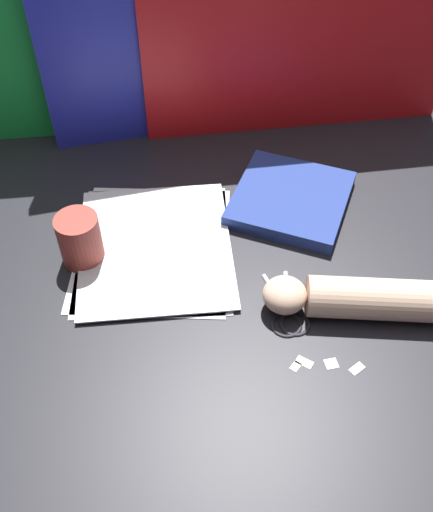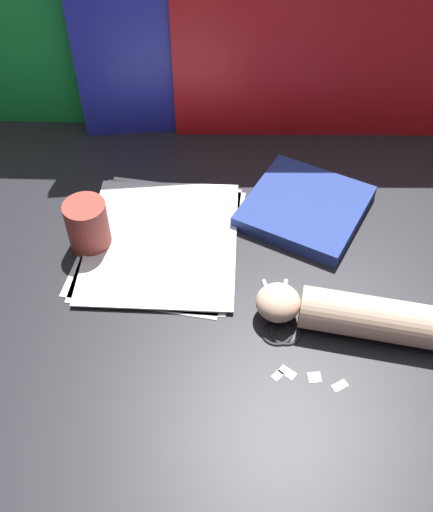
# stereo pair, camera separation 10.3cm
# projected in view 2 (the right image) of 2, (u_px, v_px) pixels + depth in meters

# --- Properties ---
(ground_plane) EXTENTS (6.00, 6.00, 0.00)m
(ground_plane) POSITION_uv_depth(u_px,v_px,m) (192.00, 284.00, 1.07)
(ground_plane) COLOR black
(backdrop_panel_left) EXTENTS (0.88, 0.07, 0.45)m
(backdrop_panel_left) POSITION_uv_depth(u_px,v_px,m) (74.00, 30.00, 1.24)
(backdrop_panel_left) COLOR green
(backdrop_panel_left) RESTS_ON ground_plane
(backdrop_panel_center) EXTENTS (0.56, 0.12, 0.46)m
(backdrop_panel_center) POSITION_uv_depth(u_px,v_px,m) (209.00, 33.00, 1.22)
(backdrop_panel_center) COLOR #2833D1
(backdrop_panel_center) RESTS_ON ground_plane
(backdrop_panel_right) EXTENTS (0.67, 0.08, 0.40)m
(backdrop_panel_right) POSITION_uv_depth(u_px,v_px,m) (335.00, 53.00, 1.23)
(backdrop_panel_right) COLOR red
(backdrop_panel_right) RESTS_ON ground_plane
(paper_stack) EXTENTS (0.31, 0.35, 0.01)m
(paper_stack) POSITION_uv_depth(u_px,v_px,m) (161.00, 240.00, 1.14)
(paper_stack) COLOR white
(paper_stack) RESTS_ON ground_plane
(book_closed) EXTENTS (0.29, 0.29, 0.03)m
(book_closed) POSITION_uv_depth(u_px,v_px,m) (305.00, 207.00, 1.19)
(book_closed) COLOR navy
(book_closed) RESTS_ON ground_plane
(scissors) EXTENTS (0.08, 0.15, 0.01)m
(scissors) POSITION_uv_depth(u_px,v_px,m) (280.00, 322.00, 1.01)
(scissors) COLOR silver
(scissors) RESTS_ON ground_plane
(hand_forearm) EXTENTS (0.31, 0.11, 0.07)m
(hand_forearm) POSITION_uv_depth(u_px,v_px,m) (351.00, 314.00, 0.98)
(hand_forearm) COLOR beige
(hand_forearm) RESTS_ON ground_plane
(paper_scrap_near) EXTENTS (0.03, 0.03, 0.00)m
(paper_scrap_near) POSITION_uv_depth(u_px,v_px,m) (287.00, 372.00, 0.95)
(paper_scrap_near) COLOR white
(paper_scrap_near) RESTS_ON ground_plane
(paper_scrap_mid) EXTENTS (0.03, 0.03, 0.00)m
(paper_scrap_mid) POSITION_uv_depth(u_px,v_px,m) (340.00, 386.00, 0.93)
(paper_scrap_mid) COLOR white
(paper_scrap_mid) RESTS_ON ground_plane
(paper_scrap_far) EXTENTS (0.02, 0.02, 0.00)m
(paper_scrap_far) POSITION_uv_depth(u_px,v_px,m) (278.00, 375.00, 0.94)
(paper_scrap_far) COLOR white
(paper_scrap_far) RESTS_ON ground_plane
(paper_scrap_side) EXTENTS (0.02, 0.02, 0.00)m
(paper_scrap_side) POSITION_uv_depth(u_px,v_px,m) (315.00, 377.00, 0.94)
(paper_scrap_side) COLOR white
(paper_scrap_side) RESTS_ON ground_plane
(mug) EXTENTS (0.08, 0.08, 0.10)m
(mug) POSITION_uv_depth(u_px,v_px,m) (88.00, 226.00, 1.10)
(mug) COLOR #99382D
(mug) RESTS_ON ground_plane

